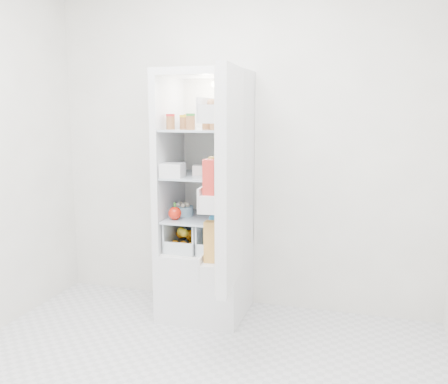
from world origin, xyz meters
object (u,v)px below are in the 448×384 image
(fridge_door, at_px, (226,183))
(mushroom_bowl, at_px, (183,211))
(red_cabbage, at_px, (218,206))
(refrigerator, at_px, (207,226))

(fridge_door, bearing_deg, mushroom_bowl, 35.48)
(red_cabbage, distance_m, mushroom_bowl, 0.28)
(mushroom_bowl, bearing_deg, red_cabbage, -2.38)
(refrigerator, relative_size, fridge_door, 1.38)
(fridge_door, bearing_deg, red_cabbage, 16.37)
(red_cabbage, distance_m, fridge_door, 0.65)
(red_cabbage, bearing_deg, refrigerator, 142.49)
(refrigerator, height_order, mushroom_bowl, refrigerator)
(refrigerator, bearing_deg, fridge_door, -62.55)
(refrigerator, xyz_separation_m, mushroom_bowl, (-0.17, -0.07, 0.12))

